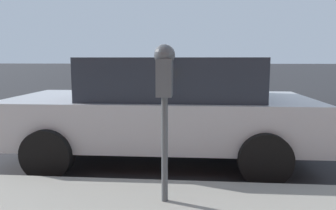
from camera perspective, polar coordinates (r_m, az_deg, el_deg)
The scene contains 3 objects.
ground_plane at distance 5.89m, azimuth -0.59°, elevation -6.67°, with size 220.00×220.00×0.00m, color #2B2B2D.
parking_meter at distance 2.95m, azimuth -0.61°, elevation 3.83°, with size 0.21×0.19×1.46m.
car_silver at distance 4.80m, azimuth -0.67°, elevation -0.37°, with size 2.12×4.28×1.51m.
Camera 1 is at (-5.67, -0.54, 1.49)m, focal length 35.00 mm.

